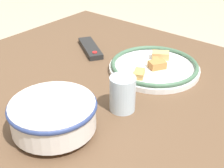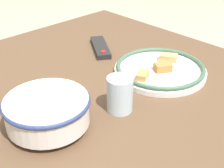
{
  "view_description": "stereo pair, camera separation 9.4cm",
  "coord_description": "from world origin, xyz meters",
  "px_view_note": "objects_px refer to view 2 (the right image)",
  "views": [
    {
      "loc": [
        -0.62,
        -0.63,
        1.25
      ],
      "look_at": [
        0.01,
        -0.11,
        0.77
      ],
      "focal_mm": 50.0,
      "sensor_mm": 36.0,
      "label": 1
    },
    {
      "loc": [
        -0.56,
        -0.69,
        1.25
      ],
      "look_at": [
        0.01,
        -0.11,
        0.77
      ],
      "focal_mm": 50.0,
      "sensor_mm": 36.0,
      "label": 2
    }
  ],
  "objects_px": {
    "tv_remote": "(100,47)",
    "noodle_bowl": "(47,111)",
    "food_plate": "(160,69)",
    "drinking_glass": "(120,94)"
  },
  "relations": [
    {
      "from": "drinking_glass",
      "to": "noodle_bowl",
      "type": "bearing_deg",
      "value": 158.99
    },
    {
      "from": "food_plate",
      "to": "drinking_glass",
      "type": "xyz_separation_m",
      "value": [
        -0.26,
        -0.06,
        0.04
      ]
    },
    {
      "from": "tv_remote",
      "to": "noodle_bowl",
      "type": "bearing_deg",
      "value": 65.03
    },
    {
      "from": "tv_remote",
      "to": "drinking_glass",
      "type": "xyz_separation_m",
      "value": [
        -0.24,
        -0.35,
        0.04
      ]
    },
    {
      "from": "noodle_bowl",
      "to": "tv_remote",
      "type": "distance_m",
      "value": 0.52
    },
    {
      "from": "food_plate",
      "to": "drinking_glass",
      "type": "bearing_deg",
      "value": -167.65
    },
    {
      "from": "noodle_bowl",
      "to": "drinking_glass",
      "type": "xyz_separation_m",
      "value": [
        0.19,
        -0.07,
        -0.0
      ]
    },
    {
      "from": "tv_remote",
      "to": "drinking_glass",
      "type": "bearing_deg",
      "value": 87.92
    },
    {
      "from": "noodle_bowl",
      "to": "tv_remote",
      "type": "bearing_deg",
      "value": 32.39
    },
    {
      "from": "tv_remote",
      "to": "drinking_glass",
      "type": "height_order",
      "value": "drinking_glass"
    }
  ]
}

